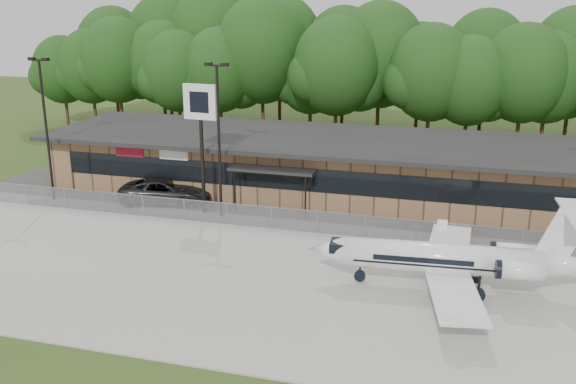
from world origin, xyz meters
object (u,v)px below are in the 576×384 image
(business_jet, at_px, (453,260))
(pole_sign, at_px, (201,116))
(terminal, at_px, (319,164))
(suv, at_px, (166,191))

(business_jet, relative_size, pole_sign, 1.57)
(pole_sign, bearing_deg, business_jet, -20.65)
(terminal, xyz_separation_m, business_jet, (10.30, -14.95, -0.51))
(terminal, xyz_separation_m, suv, (-9.88, -5.80, -1.28))
(pole_sign, bearing_deg, suv, 163.52)
(pole_sign, bearing_deg, terminal, 52.81)
(terminal, relative_size, suv, 6.38)
(business_jet, relative_size, suv, 2.15)
(terminal, distance_m, business_jet, 18.16)
(terminal, height_order, pole_sign, pole_sign)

